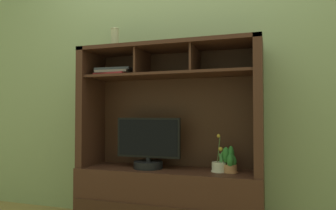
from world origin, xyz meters
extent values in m
cube|color=#899D6C|center=(0.00, 0.24, 1.40)|extent=(6.00, 0.02, 2.80)
cube|color=#3E2117|center=(0.00, 0.00, 0.23)|extent=(1.41, 0.42, 0.47)
cube|color=#3E2117|center=(-0.67, 0.00, 0.94)|extent=(0.06, 0.38, 0.96)
cube|color=#3E2117|center=(0.67, 0.00, 0.94)|extent=(0.06, 0.38, 0.96)
cube|color=#381F14|center=(0.00, 0.18, 0.93)|extent=(1.35, 0.02, 0.93)
cube|color=#3E2117|center=(0.00, 0.00, 1.41)|extent=(1.41, 0.38, 0.03)
cube|color=#3E2117|center=(0.00, 0.00, 1.19)|extent=(1.29, 0.34, 0.02)
cube|color=#3E2117|center=(-0.21, 0.00, 1.29)|extent=(0.02, 0.32, 0.19)
cube|color=#3E2117|center=(0.21, 0.00, 1.29)|extent=(0.02, 0.32, 0.19)
cylinder|color=black|center=(-0.15, -0.02, 0.49)|extent=(0.23, 0.23, 0.05)
cylinder|color=black|center=(-0.15, -0.02, 0.53)|extent=(0.04, 0.04, 0.03)
cube|color=black|center=(-0.15, -0.02, 0.70)|extent=(0.51, 0.03, 0.31)
cube|color=black|center=(-0.15, -0.04, 0.70)|extent=(0.48, 0.00, 0.28)
cylinder|color=beige|center=(0.39, 0.00, 0.50)|extent=(0.10, 0.10, 0.07)
cylinder|color=beige|center=(0.39, 0.00, 0.47)|extent=(0.12, 0.12, 0.01)
cylinder|color=#4C6B38|center=(0.39, 0.00, 0.63)|extent=(0.02, 0.02, 0.19)
sphere|color=gold|center=(0.40, 0.00, 0.63)|extent=(0.03, 0.03, 0.03)
sphere|color=gold|center=(0.39, -0.02, 0.73)|extent=(0.03, 0.03, 0.03)
ellipsoid|color=#45904E|center=(0.41, -0.01, 0.57)|extent=(0.04, 0.04, 0.08)
ellipsoid|color=#45904E|center=(0.41, 0.00, 0.57)|extent=(0.05, 0.06, 0.10)
cylinder|color=#AC7249|center=(0.47, 0.00, 0.49)|extent=(0.09, 0.09, 0.06)
cylinder|color=#AC7249|center=(0.47, 0.00, 0.47)|extent=(0.11, 0.11, 0.01)
ellipsoid|color=#276928|center=(0.49, 0.00, 0.55)|extent=(0.06, 0.04, 0.09)
ellipsoid|color=#276928|center=(0.48, 0.01, 0.59)|extent=(0.05, 0.05, 0.13)
ellipsoid|color=#276928|center=(0.44, 0.00, 0.59)|extent=(0.05, 0.04, 0.11)
ellipsoid|color=#276928|center=(0.48, -0.03, 0.55)|extent=(0.05, 0.05, 0.10)
cube|color=#AA2A31|center=(-0.46, 0.00, 1.21)|extent=(0.29, 0.25, 0.02)
cube|color=gray|center=(-0.45, 0.00, 1.23)|extent=(0.29, 0.24, 0.02)
cube|color=#3A3F4B|center=(-0.45, 0.00, 1.25)|extent=(0.31, 0.22, 0.02)
cylinder|color=tan|center=(-0.46, -0.01, 1.50)|extent=(0.07, 0.07, 0.16)
torus|color=tan|center=(-0.46, -0.01, 1.59)|extent=(0.07, 0.07, 0.01)
camera|label=1|loc=(0.75, -2.28, 0.88)|focal=33.24mm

